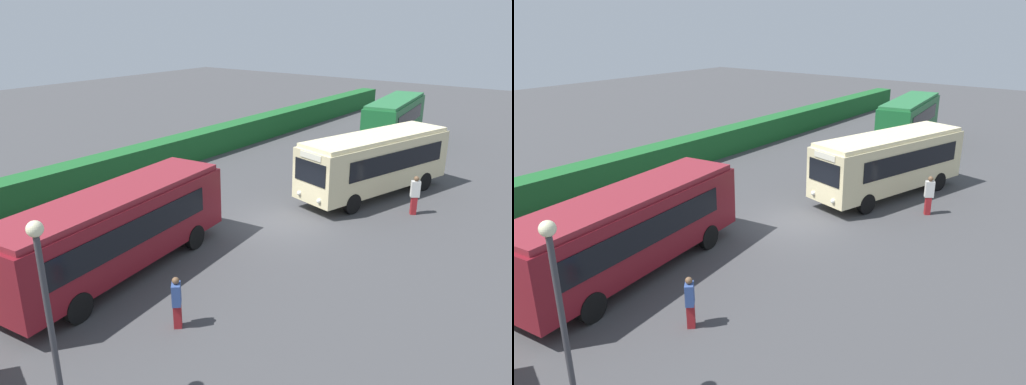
% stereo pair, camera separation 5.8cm
% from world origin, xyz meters
% --- Properties ---
extents(ground_plane, '(106.25, 106.25, 0.00)m').
position_xyz_m(ground_plane, '(0.00, 0.00, 0.00)').
color(ground_plane, '#424244').
extents(bus_maroon, '(9.93, 3.70, 3.13)m').
position_xyz_m(bus_maroon, '(-7.26, 2.05, 1.81)').
color(bus_maroon, maroon).
rests_on(bus_maroon, ground_plane).
extents(bus_cream, '(9.45, 4.88, 3.26)m').
position_xyz_m(bus_cream, '(6.15, -1.79, 1.87)').
color(bus_cream, beige).
rests_on(bus_cream, ground_plane).
extents(bus_green, '(9.15, 3.51, 3.27)m').
position_xyz_m(bus_green, '(17.87, 1.95, 1.87)').
color(bus_green, '#19602D').
rests_on(bus_green, ground_plane).
extents(person_left, '(0.48, 0.47, 1.70)m').
position_xyz_m(person_left, '(-8.44, -2.12, 0.90)').
color(person_left, maroon).
rests_on(person_left, ground_plane).
extents(person_center, '(0.44, 0.48, 1.91)m').
position_xyz_m(person_center, '(4.81, -4.50, 1.02)').
color(person_center, maroon).
rests_on(person_center, ground_plane).
extents(hedge_row, '(65.12, 1.49, 1.70)m').
position_xyz_m(hedge_row, '(0.00, 10.76, 0.85)').
color(hedge_row, '#1C5C28').
rests_on(hedge_row, ground_plane).
extents(lamppost, '(0.36, 0.36, 4.98)m').
position_xyz_m(lamppost, '(-12.56, -2.48, 3.16)').
color(lamppost, '#38383D').
rests_on(lamppost, ground_plane).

